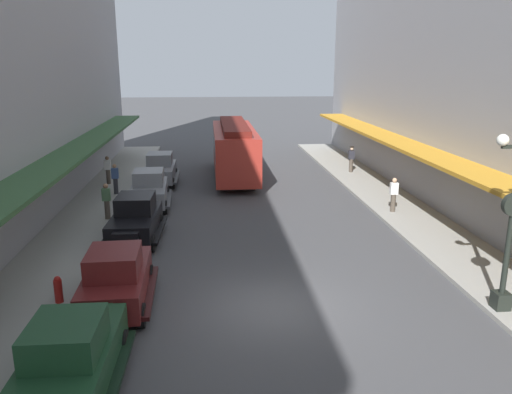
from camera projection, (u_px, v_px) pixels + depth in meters
The scene contains 15 objects.
ground_plane at pixel (275, 307), 14.89m from camera, with size 200.00×200.00×0.00m, color #424244.
sidewalk_left at pixel (11, 317), 14.18m from camera, with size 3.00×60.00×0.15m, color #99968E.
parked_car_0 at pixel (71, 355), 10.74m from camera, with size 2.19×4.28×1.84m.
parked_car_1 at pixel (149, 189), 25.12m from camera, with size 2.27×4.31×1.84m.
parked_car_2 at pixel (160, 169), 29.99m from camera, with size 2.15×4.26×1.84m.
parked_car_3 at pixel (116, 277), 14.71m from camera, with size 2.23×4.29×1.84m.
parked_car_4 at pixel (135, 218), 20.35m from camera, with size 2.26×4.30×1.84m.
streetcar at pixel (234, 148), 31.45m from camera, with size 2.53×9.60×3.46m.
lamp_post_with_clock at pixel (512, 214), 13.78m from camera, with size 1.42×0.44×5.16m.
fire_hydrant at pixel (58, 289), 14.78m from camera, with size 0.24×0.24×0.82m.
pedestrian_0 at pixel (351, 159), 32.69m from camera, with size 0.36×0.28×1.67m.
pedestrian_1 at pixel (107, 201), 22.72m from camera, with size 0.36×0.24×1.64m.
pedestrian_2 at pixel (394, 194), 23.85m from camera, with size 0.36×0.24×1.64m.
pedestrian_3 at pixel (108, 170), 29.42m from camera, with size 0.36×0.24×1.64m.
pedestrian_4 at pixel (115, 179), 27.15m from camera, with size 0.36×0.24×1.64m.
Camera 1 is at (-1.85, -13.45, 6.95)m, focal length 35.35 mm.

